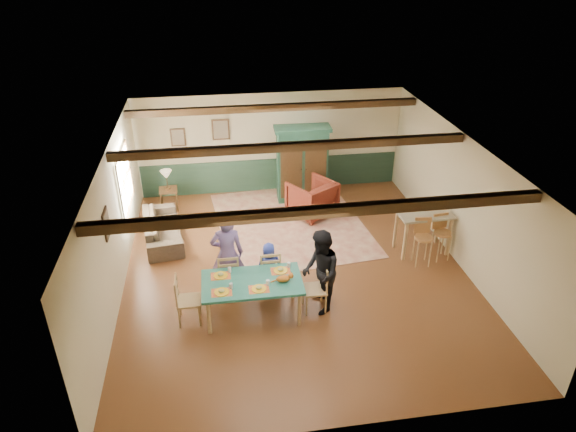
{
  "coord_description": "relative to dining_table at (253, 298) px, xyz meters",
  "views": [
    {
      "loc": [
        -1.51,
        -8.82,
        6.18
      ],
      "look_at": [
        -0.11,
        0.28,
        1.15
      ],
      "focal_mm": 32.0,
      "sensor_mm": 36.0,
      "label": 1
    }
  ],
  "objects": [
    {
      "name": "floor",
      "position": [
        1.01,
        1.32,
        -0.37
      ],
      "size": [
        8.0,
        8.0,
        0.0
      ],
      "primitive_type": "plane",
      "color": "#562E18",
      "rests_on": "ground"
    },
    {
      "name": "wall_back",
      "position": [
        1.01,
        5.32,
        0.98
      ],
      "size": [
        7.0,
        0.02,
        2.7
      ],
      "primitive_type": "cube",
      "color": "beige",
      "rests_on": "floor"
    },
    {
      "name": "wall_left",
      "position": [
        -2.49,
        1.32,
        0.98
      ],
      "size": [
        0.02,
        8.0,
        2.7
      ],
      "primitive_type": "cube",
      "color": "beige",
      "rests_on": "floor"
    },
    {
      "name": "wall_right",
      "position": [
        4.51,
        1.32,
        0.98
      ],
      "size": [
        0.02,
        8.0,
        2.7
      ],
      "primitive_type": "cube",
      "color": "beige",
      "rests_on": "floor"
    },
    {
      "name": "ceiling",
      "position": [
        1.01,
        1.32,
        2.33
      ],
      "size": [
        7.0,
        8.0,
        0.02
      ],
      "primitive_type": "cube",
      "color": "white",
      "rests_on": "wall_back"
    },
    {
      "name": "wainscot_back",
      "position": [
        1.01,
        5.3,
        0.08
      ],
      "size": [
        6.95,
        0.03,
        0.9
      ],
      "primitive_type": "cube",
      "color": "#1C3426",
      "rests_on": "floor"
    },
    {
      "name": "ceiling_beam_front",
      "position": [
        1.01,
        -0.98,
        2.24
      ],
      "size": [
        6.95,
        0.16,
        0.16
      ],
      "primitive_type": "cube",
      "color": "black",
      "rests_on": "ceiling"
    },
    {
      "name": "ceiling_beam_mid",
      "position": [
        1.01,
        1.72,
        2.24
      ],
      "size": [
        6.95,
        0.16,
        0.16
      ],
      "primitive_type": "cube",
      "color": "black",
      "rests_on": "ceiling"
    },
    {
      "name": "ceiling_beam_back",
      "position": [
        1.01,
        4.32,
        2.24
      ],
      "size": [
        6.95,
        0.16,
        0.16
      ],
      "primitive_type": "cube",
      "color": "black",
      "rests_on": "ceiling"
    },
    {
      "name": "window_left",
      "position": [
        -2.46,
        3.02,
        1.18
      ],
      "size": [
        0.06,
        1.6,
        1.3
      ],
      "primitive_type": null,
      "color": "white",
      "rests_on": "wall_left"
    },
    {
      "name": "picture_left_wall",
      "position": [
        -2.46,
        0.72,
        1.38
      ],
      "size": [
        0.04,
        0.42,
        0.52
      ],
      "primitive_type": null,
      "color": "gray",
      "rests_on": "wall_left"
    },
    {
      "name": "picture_back_a",
      "position": [
        -0.29,
        5.29,
        1.43
      ],
      "size": [
        0.45,
        0.04,
        0.55
      ],
      "primitive_type": null,
      "color": "gray",
      "rests_on": "wall_back"
    },
    {
      "name": "picture_back_b",
      "position": [
        -1.39,
        5.29,
        1.28
      ],
      "size": [
        0.38,
        0.04,
        0.48
      ],
      "primitive_type": null,
      "color": "gray",
      "rests_on": "wall_back"
    },
    {
      "name": "dining_table",
      "position": [
        0.0,
        0.0,
        0.0
      ],
      "size": [
        1.8,
        1.01,
        0.75
      ],
      "primitive_type": null,
      "rotation": [
        0.0,
        0.0,
        -0.01
      ],
      "color": "#206856",
      "rests_on": "floor"
    },
    {
      "name": "dining_chair_far_left",
      "position": [
        -0.4,
        0.72,
        0.1
      ],
      "size": [
        0.42,
        0.44,
        0.95
      ],
      "primitive_type": null,
      "rotation": [
        0.0,
        0.0,
        3.14
      ],
      "color": "tan",
      "rests_on": "floor"
    },
    {
      "name": "dining_chair_far_right",
      "position": [
        0.4,
        0.72,
        0.1
      ],
      "size": [
        0.42,
        0.44,
        0.95
      ],
      "primitive_type": null,
      "rotation": [
        0.0,
        0.0,
        3.14
      ],
      "color": "tan",
      "rests_on": "floor"
    },
    {
      "name": "dining_chair_end_left",
      "position": [
        -1.15,
        0.01,
        0.1
      ],
      "size": [
        0.44,
        0.42,
        0.95
      ],
      "primitive_type": null,
      "rotation": [
        0.0,
        0.0,
        1.57
      ],
      "color": "tan",
      "rests_on": "floor"
    },
    {
      "name": "dining_chair_end_right",
      "position": [
        1.15,
        -0.01,
        0.1
      ],
      "size": [
        0.44,
        0.42,
        0.95
      ],
      "primitive_type": null,
      "rotation": [
        0.0,
        0.0,
        -1.58
      ],
      "color": "tan",
      "rests_on": "floor"
    },
    {
      "name": "person_man",
      "position": [
        -0.4,
        0.8,
        0.49
      ],
      "size": [
        0.63,
        0.42,
        1.72
      ],
      "primitive_type": "imported",
      "rotation": [
        0.0,
        0.0,
        3.14
      ],
      "color": "slate",
      "rests_on": "floor"
    },
    {
      "name": "person_woman",
      "position": [
        1.25,
        -0.01,
        0.45
      ],
      "size": [
        0.63,
        0.8,
        1.65
      ],
      "primitive_type": "imported",
      "rotation": [
        0.0,
        0.0,
        -1.58
      ],
      "color": "black",
      "rests_on": "floor"
    },
    {
      "name": "person_child",
      "position": [
        0.4,
        0.8,
        0.13
      ],
      "size": [
        0.49,
        0.32,
        1.0
      ],
      "primitive_type": "imported",
      "rotation": [
        0.0,
        0.0,
        3.14
      ],
      "color": "#253594",
      "rests_on": "floor"
    },
    {
      "name": "cat",
      "position": [
        0.55,
        -0.1,
        0.46
      ],
      "size": [
        0.36,
        0.14,
        0.18
      ],
      "primitive_type": null,
      "rotation": [
        0.0,
        0.0,
        -0.01
      ],
      "color": "orange",
      "rests_on": "dining_table"
    },
    {
      "name": "place_setting_near_left",
      "position": [
        -0.55,
        -0.25,
        0.43
      ],
      "size": [
        0.4,
        0.3,
        0.11
      ],
      "primitive_type": null,
      "rotation": [
        0.0,
        0.0,
        -0.01
      ],
      "color": "yellow",
      "rests_on": "dining_table"
    },
    {
      "name": "place_setting_near_center",
      "position": [
        0.1,
        -0.25,
        0.43
      ],
      "size": [
        0.4,
        0.3,
        0.11
      ],
      "primitive_type": null,
      "rotation": [
        0.0,
        0.0,
        -0.01
      ],
      "color": "yellow",
      "rests_on": "dining_table"
    },
    {
      "name": "place_setting_far_left",
      "position": [
        -0.55,
        0.25,
        0.43
      ],
      "size": [
        0.4,
        0.3,
        0.11
      ],
      "primitive_type": null,
      "rotation": [
        0.0,
        0.0,
        -0.01
      ],
      "color": "yellow",
      "rests_on": "dining_table"
    },
    {
      "name": "place_setting_far_right",
      "position": [
        0.55,
        0.25,
        0.43
      ],
      "size": [
        0.4,
        0.3,
        0.11
      ],
      "primitive_type": null,
      "rotation": [
        0.0,
        0.0,
        -0.01
      ],
      "color": "yellow",
      "rests_on": "dining_table"
    },
    {
      "name": "area_rug",
      "position": [
        1.22,
        3.29,
        -0.37
      ],
      "size": [
        3.8,
        4.37,
        0.01
      ],
      "primitive_type": "cube",
      "rotation": [
        0.0,
        0.0,
        0.1
      ],
      "color": "beige",
      "rests_on": "floor"
    },
    {
      "name": "armoire",
      "position": [
        1.73,
        4.58,
        0.63
      ],
      "size": [
        1.44,
        0.61,
        2.01
      ],
      "primitive_type": "cube",
      "rotation": [
        0.0,
        0.0,
        -0.03
      ],
      "color": "#163829",
      "rests_on": "floor"
    },
    {
      "name": "armchair",
      "position": [
        1.82,
        3.68,
        0.08
      ],
      "size": [
        1.36,
        1.37,
        0.92
      ],
      "primitive_type": "imported",
      "rotation": [
        0.0,
        0.0,
        -2.59
      ],
      "color": "#43120D",
      "rests_on": "floor"
    },
    {
      "name": "sofa",
      "position": [
        -1.81,
        3.03,
        -0.08
      ],
      "size": [
        1.05,
        2.1,
        0.59
      ],
      "primitive_type": "imported",
      "rotation": [
        0.0,
        0.0,
        1.7
      ],
      "color": "#423629",
      "rests_on": "floor"
    },
    {
      "name": "end_table",
      "position": [
        -1.73,
        4.53,
        -0.1
      ],
      "size": [
        0.48,
        0.48,
        0.56
      ],
      "primitive_type": null,
      "rotation": [
        0.0,
        0.0,
        0.06
      ],
      "color": "black",
      "rests_on": "floor"
    },
    {
      "name": "table_lamp",
      "position": [
        -1.73,
        4.53,
        0.44
      ],
      "size": [
        0.31,
        0.31,
        0.51
      ],
      "primitive_type": null,
      "rotation": [
        0.0,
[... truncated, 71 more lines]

